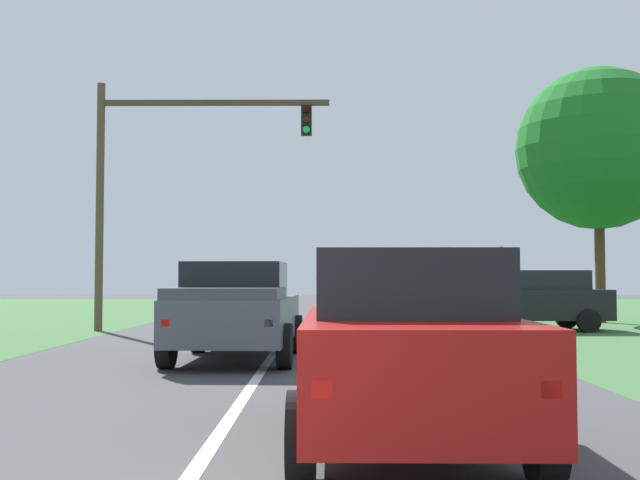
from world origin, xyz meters
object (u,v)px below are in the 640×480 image
(traffic_light, at_px, (160,167))
(red_suv_near, at_px, (405,343))
(keep_moving_sign, at_px, (502,278))
(pickup_truck_lead, at_px, (236,311))
(oak_tree_right, at_px, (598,149))
(crossing_suv_far, at_px, (534,299))

(traffic_light, bearing_deg, red_suv_near, -70.46)
(red_suv_near, relative_size, keep_moving_sign, 1.78)
(pickup_truck_lead, relative_size, traffic_light, 0.65)
(pickup_truck_lead, bearing_deg, oak_tree_right, 48.39)
(crossing_suv_far, bearing_deg, keep_moving_sign, -132.64)
(traffic_light, distance_m, keep_moving_sign, 10.63)
(pickup_truck_lead, relative_size, oak_tree_right, 0.53)
(red_suv_near, bearing_deg, keep_moving_sign, 73.96)
(oak_tree_right, bearing_deg, keep_moving_sign, -130.12)
(red_suv_near, bearing_deg, traffic_light, 109.54)
(red_suv_near, xyz_separation_m, keep_moving_sign, (4.30, 14.95, 0.63))
(oak_tree_right, bearing_deg, red_suv_near, -113.78)
(pickup_truck_lead, height_order, crossing_suv_far, pickup_truck_lead)
(oak_tree_right, distance_m, crossing_suv_far, 7.67)
(keep_moving_sign, distance_m, oak_tree_right, 8.77)
(traffic_light, height_order, keep_moving_sign, traffic_light)
(red_suv_near, height_order, traffic_light, traffic_light)
(keep_moving_sign, bearing_deg, pickup_truck_lead, -132.72)
(traffic_light, bearing_deg, crossing_suv_far, 1.04)
(red_suv_near, height_order, crossing_suv_far, red_suv_near)
(pickup_truck_lead, height_order, traffic_light, traffic_light)
(pickup_truck_lead, distance_m, oak_tree_right, 18.18)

